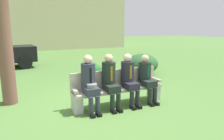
% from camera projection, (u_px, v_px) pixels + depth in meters
% --- Properties ---
extents(ground_plane, '(80.00, 80.00, 0.00)m').
position_uv_depth(ground_plane, '(102.00, 105.00, 5.38)').
color(ground_plane, '#517B39').
extents(park_bench, '(2.42, 0.44, 0.90)m').
position_uv_depth(park_bench, '(118.00, 88.00, 5.36)').
color(park_bench, '#B7AD9E').
rests_on(park_bench, ground).
extents(seated_man_leftmost, '(0.34, 0.72, 1.35)m').
position_uv_depth(seated_man_leftmost, '(90.00, 81.00, 4.84)').
color(seated_man_leftmost, '#2D3342').
rests_on(seated_man_leftmost, ground).
extents(seated_man_centerleft, '(0.34, 0.72, 1.34)m').
position_uv_depth(seated_man_centerleft, '(110.00, 78.00, 5.07)').
color(seated_man_centerleft, '#1E2823').
rests_on(seated_man_centerleft, ground).
extents(seated_man_centerright, '(0.34, 0.72, 1.32)m').
position_uv_depth(seated_man_centerright, '(129.00, 77.00, 5.30)').
color(seated_man_centerright, '#23232D').
rests_on(seated_man_centerright, ground).
extents(seated_man_rightmost, '(0.34, 0.72, 1.27)m').
position_uv_depth(seated_man_rightmost, '(147.00, 76.00, 5.52)').
color(seated_man_rightmost, '#1E2823').
rests_on(seated_man_rightmost, ground).
extents(shrub_near_bench, '(0.86, 0.79, 0.54)m').
position_uv_depth(shrub_near_bench, '(92.00, 70.00, 8.59)').
color(shrub_near_bench, '#296A2F').
rests_on(shrub_near_bench, ground).
extents(shrub_mid_lawn, '(1.41, 1.30, 0.88)m').
position_uv_depth(shrub_mid_lawn, '(142.00, 64.00, 8.91)').
color(shrub_mid_lawn, '#2D5D30').
rests_on(shrub_mid_lawn, ground).
extents(shrub_far_lawn, '(1.07, 0.98, 0.67)m').
position_uv_depth(shrub_far_lawn, '(138.00, 65.00, 9.34)').
color(shrub_far_lawn, '#1B652C').
rests_on(shrub_far_lawn, ground).
extents(street_lamp, '(0.24, 0.24, 3.54)m').
position_uv_depth(street_lamp, '(5.00, 23.00, 8.54)').
color(street_lamp, black).
rests_on(street_lamp, ground).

